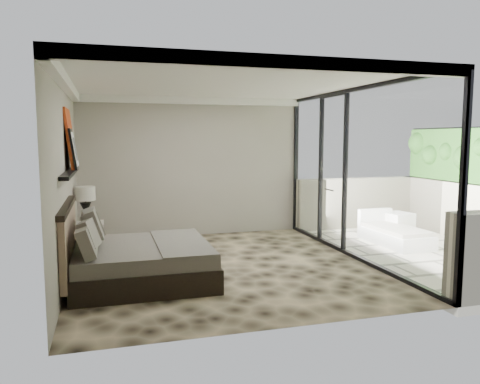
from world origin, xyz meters
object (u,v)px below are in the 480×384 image
object	(u,v)px
ottoman	(398,225)
lounger	(394,234)
table_lamp	(85,200)
nightstand	(90,239)
bed	(135,259)

from	to	relation	value
ottoman	lounger	bearing A→B (deg)	-129.90
table_lamp	nightstand	bearing A→B (deg)	1.59
nightstand	ottoman	xyz separation A→B (m)	(5.94, -0.38, 0.01)
bed	lounger	size ratio (longest dim) A/B	1.30
bed	lounger	bearing A→B (deg)	12.54
lounger	ottoman	bearing A→B (deg)	48.72
nightstand	table_lamp	bearing A→B (deg)	164.17
bed	table_lamp	size ratio (longest dim) A/B	3.06
bed	table_lamp	world-z (taller)	table_lamp
bed	nightstand	size ratio (longest dim) A/B	4.16
table_lamp	lounger	world-z (taller)	table_lamp
table_lamp	ottoman	xyz separation A→B (m)	(6.00, -0.38, -0.68)
lounger	bed	bearing A→B (deg)	-168.83
table_lamp	ottoman	world-z (taller)	table_lamp
bed	nightstand	bearing A→B (deg)	108.09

